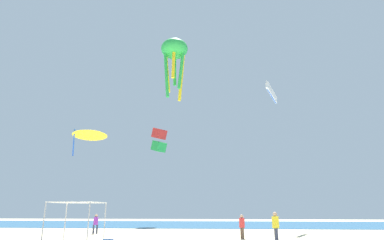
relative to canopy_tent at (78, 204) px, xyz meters
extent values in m
cube|color=#28608C|center=(8.60, 26.74, -2.39)|extent=(110.00, 22.68, 0.03)
cylinder|color=#B2B2B7|center=(-1.43, -1.42, -1.16)|extent=(0.07, 0.07, 2.49)
cylinder|color=#B2B2B7|center=(1.43, -1.42, -1.16)|extent=(0.07, 0.07, 2.49)
cylinder|color=#B2B2B7|center=(-1.43, 1.42, -1.16)|extent=(0.07, 0.07, 2.49)
cylinder|color=#B2B2B7|center=(1.43, 1.42, -1.16)|extent=(0.07, 0.07, 2.49)
cube|color=white|center=(0.00, 0.00, 0.11)|extent=(2.94, 2.91, 0.06)
cylinder|color=#33384C|center=(13.10, 1.58, -1.97)|extent=(0.17, 0.17, 0.87)
cylinder|color=#33384C|center=(13.13, 1.24, -1.97)|extent=(0.17, 0.17, 0.87)
cylinder|color=yellow|center=(13.11, 1.41, -1.16)|extent=(0.45, 0.45, 0.76)
sphere|color=tan|center=(13.11, 1.41, -0.64)|extent=(0.28, 0.28, 0.28)
cylinder|color=#33384C|center=(-1.65, 7.28, -2.03)|extent=(0.15, 0.15, 0.76)
cylinder|color=#33384C|center=(-1.39, 7.43, -2.03)|extent=(0.15, 0.15, 0.76)
cylinder|color=purple|center=(-1.52, 7.36, -1.32)|extent=(0.40, 0.40, 0.66)
sphere|color=tan|center=(-1.52, 7.36, -0.87)|extent=(0.25, 0.25, 0.25)
cylinder|color=brown|center=(10.99, 3.86, -2.02)|extent=(0.15, 0.15, 0.78)
cylinder|color=brown|center=(11.10, 3.58, -2.02)|extent=(0.15, 0.15, 0.78)
cylinder|color=red|center=(11.04, 3.72, -1.29)|extent=(0.41, 0.41, 0.68)
sphere|color=tan|center=(11.04, 3.72, -0.83)|extent=(0.25, 0.25, 0.25)
cube|color=white|center=(2.52, -0.75, -2.07)|extent=(0.57, 0.37, 0.03)
cube|color=white|center=(15.96, 15.33, 13.26)|extent=(1.82, 3.16, 2.10)
cube|color=blue|center=(15.96, 15.33, 12.80)|extent=(1.34, 2.38, 1.16)
cone|color=yellow|center=(-0.38, 1.83, 5.36)|extent=(3.34, 3.36, 0.73)
cylinder|color=blue|center=(-1.43, 1.45, 4.52)|extent=(0.32, 0.68, 1.98)
ellipsoid|color=green|center=(5.35, 6.62, 14.86)|extent=(2.78, 2.78, 1.89)
cylinder|color=green|center=(5.29, 7.42, 12.83)|extent=(0.31, 0.58, 2.92)
cylinder|color=yellow|center=(4.63, 6.97, 12.39)|extent=(0.63, 0.46, 3.80)
cylinder|color=green|center=(4.68, 6.17, 11.95)|extent=(0.68, 0.55, 4.67)
cylinder|color=yellow|center=(5.40, 5.82, 12.83)|extent=(0.31, 0.58, 2.92)
cylinder|color=green|center=(6.06, 6.26, 12.39)|extent=(0.63, 0.46, 3.80)
cylinder|color=yellow|center=(6.01, 7.06, 11.95)|extent=(0.68, 0.55, 4.67)
cube|color=red|center=(1.03, 22.15, 10.04)|extent=(2.38, 2.32, 1.73)
cube|color=green|center=(1.03, 22.15, 8.20)|extent=(2.38, 2.32, 1.73)
camera|label=1|loc=(9.50, -20.95, -0.33)|focal=29.43mm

